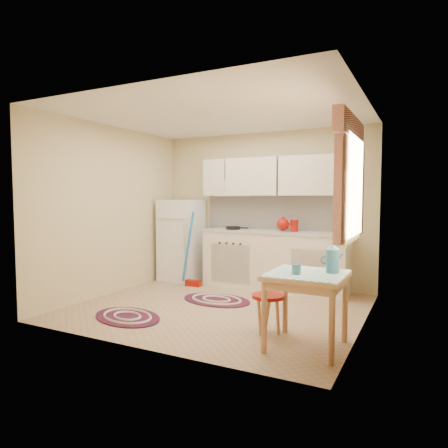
{
  "coord_description": "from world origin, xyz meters",
  "views": [
    {
      "loc": [
        2.41,
        -4.56,
        1.46
      ],
      "look_at": [
        -0.05,
        0.25,
        1.08
      ],
      "focal_mm": 32.0,
      "sensor_mm": 36.0,
      "label": 1
    }
  ],
  "objects": [
    {
      "name": "broom",
      "position": [
        -0.94,
        0.9,
        0.6
      ],
      "size": [
        0.29,
        0.13,
        1.2
      ],
      "primitive_type": null,
      "rotation": [
        0.0,
        0.0,
        0.05
      ],
      "color": "blue",
      "rests_on": "ground"
    },
    {
      "name": "mug",
      "position": [
        1.33,
        -0.95,
        0.77
      ],
      "size": [
        0.1,
        0.1,
        0.1
      ],
      "primitive_type": "cylinder",
      "rotation": [
        0.0,
        0.0,
        0.19
      ],
      "color": "teal",
      "rests_on": "table"
    },
    {
      "name": "rug_center",
      "position": [
        -0.19,
        0.29,
        0.01
      ],
      "size": [
        1.09,
        0.79,
        0.02
      ],
      "primitive_type": null,
      "rotation": [
        0.0,
        0.0,
        -0.11
      ],
      "color": "maroon",
      "rests_on": "ground"
    },
    {
      "name": "red_kettle",
      "position": [
        0.44,
        1.3,
        1.03
      ],
      "size": [
        0.27,
        0.26,
        0.22
      ],
      "primitive_type": null,
      "rotation": [
        0.0,
        0.0,
        -0.4
      ],
      "color": "#930F05",
      "rests_on": "countertop"
    },
    {
      "name": "base_cabinets",
      "position": [
        0.31,
        1.3,
        0.44
      ],
      "size": [
        2.25,
        0.6,
        0.88
      ],
      "primitive_type": "cube",
      "color": "silver",
      "rests_on": "ground"
    },
    {
      "name": "table",
      "position": [
        1.4,
        -0.85,
        0.36
      ],
      "size": [
        0.72,
        0.72,
        0.72
      ],
      "primitive_type": "cube",
      "color": "tan",
      "rests_on": "ground"
    },
    {
      "name": "room_shell",
      "position": [
        0.16,
        0.24,
        1.6
      ],
      "size": [
        3.64,
        3.6,
        2.52
      ],
      "color": "tan",
      "rests_on": "ground"
    },
    {
      "name": "fridge",
      "position": [
        -1.39,
        1.25,
        0.7
      ],
      "size": [
        0.65,
        0.6,
        1.4
      ],
      "primitive_type": "cube",
      "color": "white",
      "rests_on": "ground"
    },
    {
      "name": "coffee_pot",
      "position": [
        1.62,
        -0.73,
        0.87
      ],
      "size": [
        0.19,
        0.18,
        0.31
      ],
      "primitive_type": null,
      "rotation": [
        0.0,
        0.0,
        0.34
      ],
      "color": "teal",
      "rests_on": "table"
    },
    {
      "name": "stool",
      "position": [
        0.94,
        -0.65,
        0.21
      ],
      "size": [
        0.47,
        0.47,
        0.42
      ],
      "primitive_type": "cylinder",
      "rotation": [
        0.0,
        0.0,
        0.42
      ],
      "color": "#930F05",
      "rests_on": "ground"
    },
    {
      "name": "frying_pan",
      "position": [
        -0.39,
        1.25,
        0.94
      ],
      "size": [
        0.26,
        0.26,
        0.05
      ],
      "primitive_type": "cylinder",
      "rotation": [
        0.0,
        0.0,
        0.14
      ],
      "color": "black",
      "rests_on": "countertop"
    },
    {
      "name": "red_canister",
      "position": [
        0.62,
        1.3,
        1.0
      ],
      "size": [
        0.15,
        0.15,
        0.16
      ],
      "primitive_type": "cylinder",
      "rotation": [
        0.0,
        0.0,
        0.41
      ],
      "color": "#930F05",
      "rests_on": "countertop"
    },
    {
      "name": "rug_left",
      "position": [
        -0.77,
        -0.89,
        0.01
      ],
      "size": [
        1.13,
        0.91,
        0.02
      ],
      "primitive_type": null,
      "rotation": [
        0.0,
        0.0,
        -0.31
      ],
      "color": "maroon",
      "rests_on": "ground"
    },
    {
      "name": "countertop",
      "position": [
        0.31,
        1.3,
        0.9
      ],
      "size": [
        2.27,
        0.62,
        0.04
      ],
      "primitive_type": "cube",
      "color": "#AFACA6",
      "rests_on": "base_cabinets"
    }
  ]
}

